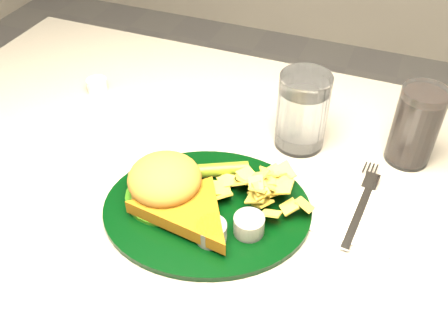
% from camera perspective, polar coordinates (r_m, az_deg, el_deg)
% --- Properties ---
extents(table, '(1.20, 0.80, 0.75)m').
position_cam_1_polar(table, '(1.09, -1.60, -15.74)').
color(table, '#A19B92').
rests_on(table, ground).
extents(dinner_plate, '(0.37, 0.34, 0.07)m').
position_cam_1_polar(dinner_plate, '(0.72, -1.99, -3.03)').
color(dinner_plate, black).
rests_on(dinner_plate, table).
extents(water_glass, '(0.11, 0.11, 0.13)m').
position_cam_1_polar(water_glass, '(0.84, 8.94, 6.42)').
color(water_glass, white).
rests_on(water_glass, table).
extents(cola_glass, '(0.08, 0.08, 0.13)m').
position_cam_1_polar(cola_glass, '(0.85, 21.06, 4.50)').
color(cola_glass, black).
rests_on(cola_glass, table).
extents(fork_napkin, '(0.14, 0.18, 0.01)m').
position_cam_1_polar(fork_napkin, '(0.76, 15.09, -4.99)').
color(fork_napkin, white).
rests_on(fork_napkin, table).
extents(ramekin, '(0.04, 0.04, 0.03)m').
position_cam_1_polar(ramekin, '(1.03, -14.28, 9.13)').
color(ramekin, silver).
rests_on(ramekin, table).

